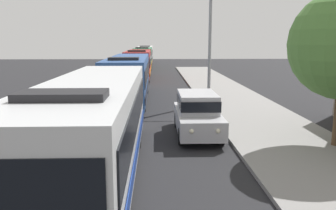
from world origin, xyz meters
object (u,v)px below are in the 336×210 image
at_px(bus_middle, 139,63).
at_px(streetlamp_mid, 210,22).
at_px(bus_lead, 94,125).
at_px(white_suv, 197,112).
at_px(bus_second_in_line, 129,77).
at_px(bus_rear, 146,54).
at_px(bus_fourth_in_line, 143,57).

bearing_deg(bus_middle, streetlamp_mid, -70.41).
xyz_separation_m(bus_lead, white_suv, (3.70, 4.92, -0.66)).
height_order(bus_lead, white_suv, bus_lead).
height_order(bus_second_in_line, bus_middle, same).
bearing_deg(white_suv, bus_rear, 94.27).
distance_m(bus_fourth_in_line, bus_rear, 12.99).
bearing_deg(bus_second_in_line, bus_fourth_in_line, 90.00).
height_order(bus_middle, bus_rear, same).
distance_m(bus_second_in_line, bus_middle, 14.03).
xyz_separation_m(bus_lead, bus_middle, (-0.00, 27.91, -0.00)).
height_order(bus_lead, streetlamp_mid, streetlamp_mid).
bearing_deg(bus_fourth_in_line, bus_lead, -90.00).
bearing_deg(bus_lead, streetlamp_mid, 67.04).
distance_m(bus_fourth_in_line, streetlamp_mid, 29.49).
xyz_separation_m(bus_lead, bus_second_in_line, (0.00, 13.89, 0.00)).
height_order(bus_lead, bus_middle, same).
relative_size(bus_rear, streetlamp_mid, 1.43).
bearing_deg(bus_lead, white_suv, 53.06).
relative_size(bus_second_in_line, bus_rear, 1.00).
height_order(bus_fourth_in_line, bus_rear, same).
xyz_separation_m(bus_middle, white_suv, (3.70, -23.00, -0.66)).
height_order(bus_middle, bus_fourth_in_line, same).
distance_m(bus_middle, white_suv, 23.30).
bearing_deg(bus_lead, bus_fourth_in_line, 90.00).
bearing_deg(bus_rear, bus_middle, -90.00).
xyz_separation_m(bus_middle, bus_fourth_in_line, (-0.00, 13.59, -0.00)).
distance_m(bus_middle, bus_fourth_in_line, 13.59).
bearing_deg(bus_lead, bus_rear, 90.00).
relative_size(bus_second_in_line, bus_fourth_in_line, 1.13).
height_order(bus_lead, bus_rear, same).
distance_m(bus_second_in_line, bus_rear, 40.61).
bearing_deg(white_suv, bus_fourth_in_line, 95.77).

